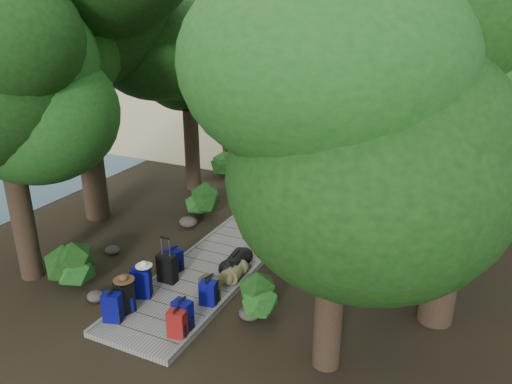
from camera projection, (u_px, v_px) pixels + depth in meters
The scene contains 50 objects.
ground at pixel (243, 243), 13.68m from camera, with size 120.00×120.00×0.00m, color black.
sand_beach at pixel (376, 122), 27.13m from camera, with size 40.00×22.00×0.02m, color tan.
water_bay at pixel (63, 69), 47.57m from camera, with size 50.00×60.00×0.02m, color #284754.
distant_hill at pixel (144, 46), 70.13m from camera, with size 32.00×16.00×12.00m, color black.
boardwalk at pixel (259, 227), 14.50m from camera, with size 2.00×12.00×0.12m, color gray.
backpack_left_a at pixel (112, 306), 10.07m from camera, with size 0.37×0.26×0.69m, color #0A0A6E, non-canonical shape.
backpack_left_b at pixel (124, 294), 10.41m from camera, with size 0.41×0.29×0.75m, color black, non-canonical shape.
backpack_left_c at pixel (141, 281), 10.89m from camera, with size 0.41×0.29×0.76m, color #0A0A6E, non-canonical shape.
backpack_left_d at pixel (174, 258), 12.01m from camera, with size 0.39×0.28×0.60m, color #0A0A6E, non-canonical shape.
backpack_right_a at pixel (177, 322), 9.62m from camera, with size 0.35×0.25×0.62m, color maroon, non-canonical shape.
backpack_right_b at pixel (183, 313), 9.85m from camera, with size 0.38×0.26×0.68m, color #0A0A6E, non-canonical shape.
backpack_right_c at pixel (208, 292), 10.64m from camera, with size 0.35×0.25×0.61m, color #0A0A6E, non-canonical shape.
backpack_right_d at pixel (209, 288), 10.79m from camera, with size 0.40×0.29×0.60m, color #3A3C16, non-canonical shape.
duffel_right_khaki at pixel (234, 272), 11.63m from camera, with size 0.38×0.57×0.38m, color olive, non-canonical shape.
duffel_right_black at pixel (236, 262), 11.97m from camera, with size 0.46×0.73×0.46m, color black, non-canonical shape.
suitcase_on_boardwalk at pixel (167, 268), 11.48m from camera, with size 0.44×0.24×0.68m, color black, non-canonical shape.
lone_suitcase_on_sand at pixel (341, 158), 19.98m from camera, with size 0.38×0.22×0.60m, color black, non-canonical shape.
hat_brown at pixel (123, 277), 10.22m from camera, with size 0.44×0.44×0.13m, color #51351E, non-canonical shape.
hat_white at pixel (144, 263), 10.74m from camera, with size 0.37×0.37×0.12m, color silver, non-canonical shape.
kayak at pixel (294, 135), 23.85m from camera, with size 0.72×3.31×0.33m, color red.
sun_lounger at pixel (418, 149), 21.02m from camera, with size 0.64×1.98×0.64m, color silver, non-canonical shape.
tree_right_a at pixel (337, 180), 7.87m from camera, with size 4.31×4.31×7.18m, color black, non-canonical shape.
tree_right_b at pixel (472, 73), 8.60m from camera, with size 5.67×5.67×10.12m, color black, non-canonical shape.
tree_right_c at pixel (404, 78), 12.83m from camera, with size 5.02×5.02×8.70m, color black, non-canonical shape.
tree_right_e at pixel (453, 67), 16.07m from camera, with size 4.68×4.68×8.42m, color black, non-canonical shape.
tree_left_a at pixel (6, 128), 10.76m from camera, with size 4.38×4.38×7.30m, color black, non-canonical shape.
tree_left_b at pixel (77, 46), 13.54m from camera, with size 5.62×5.62×10.11m, color black, non-canonical shape.
tree_left_c at pixel (189, 83), 16.32m from camera, with size 4.22×4.22×7.35m, color black, non-canonical shape.
tree_back_a at pixel (350, 34), 25.22m from camera, with size 5.30×5.30×9.16m, color black, non-canonical shape.
tree_back_b at pixel (417, 13), 24.58m from camera, with size 6.26×6.26×11.17m, color black, non-canonical shape.
tree_back_c at pixel (495, 49), 23.21m from camera, with size 4.52×4.52×8.14m, color black, non-canonical shape.
tree_back_d at pixel (275, 38), 26.89m from camera, with size 5.12×5.12×8.54m, color black, non-canonical shape.
palm_right_a at pixel (397, 92), 16.85m from camera, with size 3.90×3.90×6.64m, color #154413, non-canonical shape.
palm_right_b at pixel (497, 48), 18.61m from camera, with size 4.72×4.72×9.12m, color #154413, non-canonical shape.
palm_right_c at pixel (413, 64), 21.72m from camera, with size 4.53×4.53×7.21m, color #154413, non-canonical shape.
palm_left_a at pixel (220, 82), 20.33m from camera, with size 3.88×3.88×6.18m, color #154413, non-canonical shape.
rock_left_a at pixel (96, 296), 11.03m from camera, with size 0.40×0.36×0.22m, color #4C473F, non-canonical shape.
rock_left_b at pixel (112, 250), 13.07m from camera, with size 0.39×0.35×0.22m, color #4C473F, non-canonical shape.
rock_left_c at pixel (188, 222), 14.63m from camera, with size 0.54×0.48×0.30m, color #4C473F, non-canonical shape.
rock_left_d at pixel (215, 195), 16.76m from camera, with size 0.31×0.28×0.17m, color #4C473F, non-canonical shape.
rock_right_a at pixel (249, 314), 10.40m from camera, with size 0.45×0.40×0.25m, color #4C473F, non-canonical shape.
rock_right_b at pixel (317, 274), 11.87m from camera, with size 0.50×0.45×0.28m, color #4C473F, non-canonical shape.
rock_right_c at pixel (331, 233), 14.05m from camera, with size 0.32×0.29×0.18m, color #4C473F, non-canonical shape.
rock_right_d at pixel (390, 206), 15.64m from camera, with size 0.64×0.58×0.35m, color #4C473F, non-canonical shape.
shrub_left_a at pixel (77, 262), 11.56m from camera, with size 1.25×1.25×1.13m, color #164C19, non-canonical shape.
shrub_left_b at pixel (203, 202), 15.29m from camera, with size 0.99×0.99×0.89m, color #164C19, non-canonical shape.
shrub_left_c at pixel (226, 163), 18.66m from camera, with size 1.19×1.19×1.07m, color #164C19, non-canonical shape.
shrub_right_a at pixel (261, 298), 10.44m from camera, with size 0.91×0.91×0.82m, color #164C19, non-canonical shape.
shrub_right_b at pixel (369, 219), 13.95m from camera, with size 1.14×1.14×1.02m, color #164C19, non-canonical shape.
shrub_right_c at pixel (368, 179), 17.35m from camera, with size 0.90×0.90×0.81m, color #164C19, non-canonical shape.
Camera 1 is at (5.59, -10.90, 6.26)m, focal length 35.00 mm.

